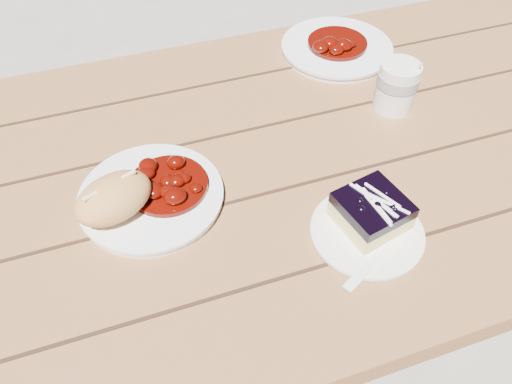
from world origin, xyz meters
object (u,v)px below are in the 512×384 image
object	(u,v)px
dessert_plate	(367,233)
coffee_cup	(397,87)
main_plate	(151,197)
second_plate	(337,49)
bread_roll	(114,198)
blueberry_cake	(371,211)
picnic_table	(220,227)

from	to	relation	value
dessert_plate	coffee_cup	xyz separation A→B (m)	(0.19, 0.27, 0.04)
main_plate	second_plate	world-z (taller)	same
bread_roll	main_plate	bearing A→B (deg)	19.98
bread_roll	blueberry_cake	size ratio (longest dim) A/B	1.12
dessert_plate	blueberry_cake	bearing A→B (deg)	56.31
picnic_table	main_plate	world-z (taller)	main_plate
bread_roll	dessert_plate	bearing A→B (deg)	-23.80
coffee_cup	picnic_table	bearing A→B (deg)	-171.53
picnic_table	main_plate	distance (m)	0.21
second_plate	bread_roll	bearing A→B (deg)	-148.67
bread_roll	blueberry_cake	distance (m)	0.39
blueberry_cake	coffee_cup	size ratio (longest dim) A/B	1.18
bread_roll	second_plate	size ratio (longest dim) A/B	0.53
bread_roll	dessert_plate	distance (m)	0.39
main_plate	blueberry_cake	xyz separation A→B (m)	(0.31, -0.16, 0.03)
second_plate	main_plate	bearing A→B (deg)	-147.48
main_plate	second_plate	bearing A→B (deg)	32.52
blueberry_cake	second_plate	world-z (taller)	blueberry_cake
picnic_table	blueberry_cake	world-z (taller)	blueberry_cake
dessert_plate	coffee_cup	size ratio (longest dim) A/B	1.78
picnic_table	dessert_plate	world-z (taller)	dessert_plate
main_plate	blueberry_cake	distance (m)	0.35
dessert_plate	picnic_table	bearing A→B (deg)	130.95
coffee_cup	bread_roll	bearing A→B (deg)	-168.64
main_plate	bread_roll	xyz separation A→B (m)	(-0.05, -0.02, 0.04)
bread_roll	second_plate	distance (m)	0.61
dessert_plate	blueberry_cake	size ratio (longest dim) A/B	1.51
main_plate	second_plate	distance (m)	0.56
dessert_plate	blueberry_cake	world-z (taller)	blueberry_cake
picnic_table	bread_roll	size ratio (longest dim) A/B	16.06
coffee_cup	second_plate	distance (m)	0.21
dessert_plate	second_plate	size ratio (longest dim) A/B	0.71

